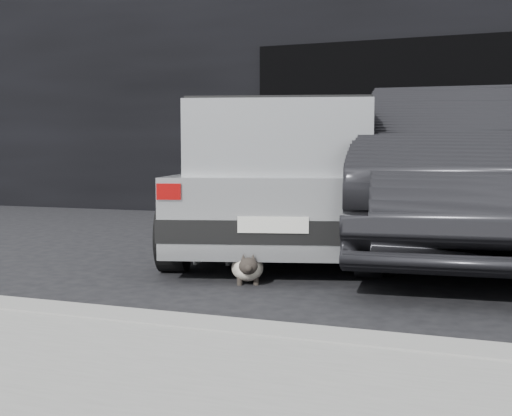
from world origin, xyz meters
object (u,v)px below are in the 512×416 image
(second_car, at_px, (462,170))
(cat_siamese, at_px, (248,267))
(silver_hatchback, at_px, (283,172))
(cat_white, at_px, (217,245))

(second_car, bearing_deg, cat_siamese, -131.03)
(silver_hatchback, height_order, cat_white, silver_hatchback)
(silver_hatchback, xyz_separation_m, cat_siamese, (0.25, -1.68, -0.67))
(cat_white, bearing_deg, second_car, 114.06)
(silver_hatchback, xyz_separation_m, second_car, (1.70, 0.31, 0.03))
(second_car, relative_size, cat_white, 6.88)
(second_car, relative_size, cat_siamese, 7.33)
(second_car, xyz_separation_m, cat_white, (-1.98, -1.33, -0.64))
(second_car, bearing_deg, cat_white, -151.25)
(silver_hatchback, bearing_deg, cat_white, -120.83)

